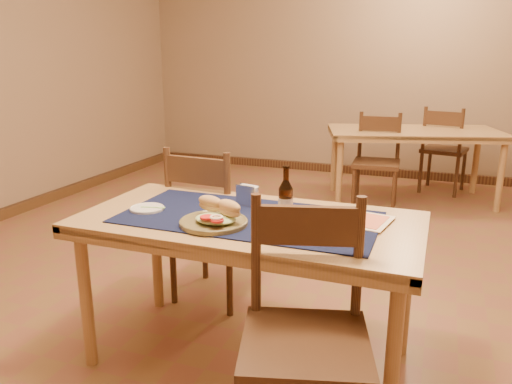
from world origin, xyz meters
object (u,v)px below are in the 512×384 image
(sandwich_plate, at_px, (215,218))
(main_table, at_px, (249,234))
(back_table, at_px, (414,138))
(chair_main_far, at_px, (212,222))
(beer_bottle, at_px, (286,200))
(chair_main_near, at_px, (305,332))
(napkin_holder, at_px, (247,196))

(sandwich_plate, bearing_deg, main_table, 57.97)
(back_table, xyz_separation_m, chair_main_far, (-1.00, -2.73, -0.16))
(main_table, bearing_deg, sandwich_plate, -122.03)
(sandwich_plate, distance_m, beer_bottle, 0.33)
(chair_main_near, height_order, napkin_holder, chair_main_near)
(main_table, xyz_separation_m, sandwich_plate, (-0.10, -0.16, 0.12))
(chair_main_far, xyz_separation_m, chair_main_near, (0.86, -1.02, 0.00))
(chair_main_far, bearing_deg, back_table, 69.89)
(main_table, distance_m, chair_main_near, 0.67)
(beer_bottle, bearing_deg, back_table, 83.36)
(chair_main_near, distance_m, beer_bottle, 0.66)
(chair_main_far, xyz_separation_m, sandwich_plate, (0.35, -0.68, 0.28))
(main_table, distance_m, chair_main_far, 0.71)
(chair_main_near, height_order, beer_bottle, beer_bottle)
(sandwich_plate, height_order, beer_bottle, beer_bottle)
(chair_main_far, relative_size, sandwich_plate, 3.18)
(chair_main_near, relative_size, napkin_holder, 7.80)
(back_table, height_order, sandwich_plate, sandwich_plate)
(chair_main_far, height_order, napkin_holder, chair_main_far)
(chair_main_far, xyz_separation_m, napkin_holder, (0.38, -0.36, 0.30))
(chair_main_near, distance_m, sandwich_plate, 0.67)
(back_table, xyz_separation_m, sandwich_plate, (-0.65, -3.41, 0.12))
(main_table, distance_m, back_table, 3.30)
(sandwich_plate, height_order, napkin_holder, sandwich_plate)
(chair_main_far, bearing_deg, chair_main_near, -49.74)
(main_table, relative_size, chair_main_near, 1.62)
(beer_bottle, distance_m, napkin_holder, 0.29)
(main_table, height_order, chair_main_near, chair_main_near)
(main_table, bearing_deg, napkin_holder, 113.36)
(sandwich_plate, distance_m, napkin_holder, 0.32)
(chair_main_near, bearing_deg, chair_main_far, 130.26)
(back_table, xyz_separation_m, napkin_holder, (-0.62, -3.08, 0.14))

